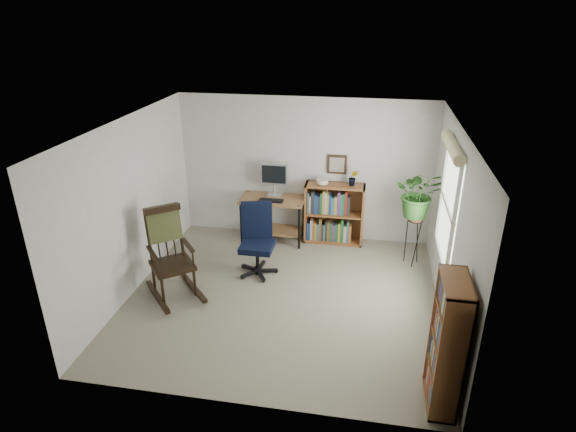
% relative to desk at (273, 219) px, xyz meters
% --- Properties ---
extents(floor, '(4.20, 4.00, 0.00)m').
position_rel_desk_xyz_m(floor, '(0.49, -1.70, -0.38)').
color(floor, gray).
rests_on(floor, ground).
extents(ceiling, '(4.20, 4.00, 0.00)m').
position_rel_desk_xyz_m(ceiling, '(0.49, -1.70, 2.02)').
color(ceiling, silver).
rests_on(ceiling, ground).
extents(wall_back, '(4.20, 0.00, 2.40)m').
position_rel_desk_xyz_m(wall_back, '(0.49, 0.30, 0.82)').
color(wall_back, silver).
rests_on(wall_back, ground).
extents(wall_front, '(4.20, 0.00, 2.40)m').
position_rel_desk_xyz_m(wall_front, '(0.49, -3.70, 0.82)').
color(wall_front, silver).
rests_on(wall_front, ground).
extents(wall_left, '(0.00, 4.00, 2.40)m').
position_rel_desk_xyz_m(wall_left, '(-1.61, -1.70, 0.82)').
color(wall_left, silver).
rests_on(wall_left, ground).
extents(wall_right, '(0.00, 4.00, 2.40)m').
position_rel_desk_xyz_m(wall_right, '(2.59, -1.70, 0.82)').
color(wall_right, silver).
rests_on(wall_right, ground).
extents(window, '(0.12, 1.20, 1.50)m').
position_rel_desk_xyz_m(window, '(2.55, -1.40, 1.02)').
color(window, white).
rests_on(window, wall_right).
extents(desk, '(1.06, 0.58, 0.76)m').
position_rel_desk_xyz_m(desk, '(0.00, 0.00, 0.00)').
color(desk, olive).
rests_on(desk, floor).
extents(monitor, '(0.46, 0.16, 0.56)m').
position_rel_desk_xyz_m(monitor, '(0.00, 0.14, 0.66)').
color(monitor, silver).
rests_on(monitor, desk).
extents(keyboard, '(0.40, 0.15, 0.02)m').
position_rel_desk_xyz_m(keyboard, '(0.00, -0.12, 0.39)').
color(keyboard, black).
rests_on(keyboard, desk).
extents(office_chair, '(0.71, 0.71, 1.09)m').
position_rel_desk_xyz_m(office_chair, '(0.00, -1.15, 0.16)').
color(office_chair, black).
rests_on(office_chair, floor).
extents(rocking_chair, '(1.21, 1.27, 1.28)m').
position_rel_desk_xyz_m(rocking_chair, '(-1.00, -1.91, 0.26)').
color(rocking_chair, black).
rests_on(rocking_chair, floor).
extents(low_bookshelf, '(0.97, 0.32, 1.03)m').
position_rel_desk_xyz_m(low_bookshelf, '(1.02, 0.12, 0.13)').
color(low_bookshelf, brown).
rests_on(low_bookshelf, floor).
extents(tall_bookshelf, '(0.27, 0.62, 1.42)m').
position_rel_desk_xyz_m(tall_bookshelf, '(2.41, -3.30, 0.33)').
color(tall_bookshelf, brown).
rests_on(tall_bookshelf, floor).
extents(plant_stand, '(0.31, 0.31, 0.86)m').
position_rel_desk_xyz_m(plant_stand, '(2.29, -0.43, 0.05)').
color(plant_stand, black).
rests_on(plant_stand, floor).
extents(spider_plant, '(1.69, 1.88, 1.46)m').
position_rel_desk_xyz_m(spider_plant, '(2.29, -0.43, 1.15)').
color(spider_plant, '#2B5E20').
rests_on(spider_plant, plant_stand).
extents(potted_plant_small, '(0.13, 0.24, 0.11)m').
position_rel_desk_xyz_m(potted_plant_small, '(1.30, 0.13, 0.70)').
color(potted_plant_small, '#2B5E20').
rests_on(potted_plant_small, low_bookshelf).
extents(framed_picture, '(0.32, 0.04, 0.32)m').
position_rel_desk_xyz_m(framed_picture, '(1.02, 0.27, 0.94)').
color(framed_picture, black).
rests_on(framed_picture, wall_back).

